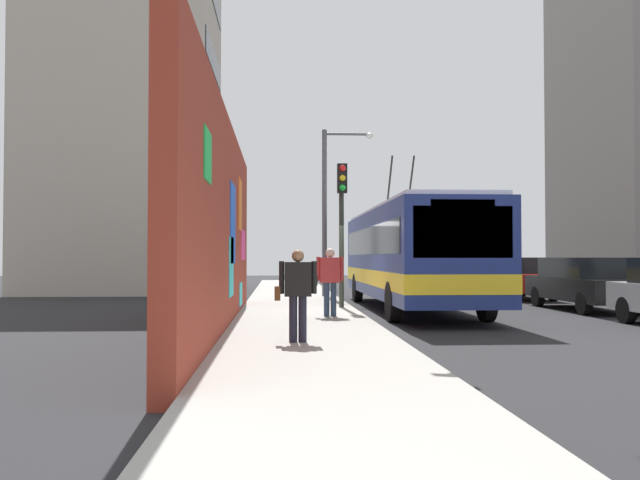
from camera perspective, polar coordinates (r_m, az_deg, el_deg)
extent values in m
plane|color=#232326|center=(18.13, 3.31, -6.51)|extent=(80.00, 80.00, 0.00)
cube|color=#9E9B93|center=(18.00, -1.79, -6.31)|extent=(48.00, 3.20, 0.15)
cube|color=maroon|center=(14.41, -8.31, 1.22)|extent=(14.83, 0.30, 4.53)
cube|color=#33D8E5|center=(14.69, -7.60, -2.29)|extent=(1.16, 0.02, 1.30)
cube|color=green|center=(9.92, -9.59, 7.14)|extent=(0.94, 0.02, 0.75)
cube|color=#F2338C|center=(19.48, -6.60, -0.42)|extent=(1.95, 0.02, 0.87)
cube|color=blue|center=(15.15, -7.47, 1.41)|extent=(1.52, 0.02, 1.80)
cube|color=orange|center=(18.03, -6.84, 3.04)|extent=(1.23, 0.02, 1.37)
cube|color=#33D8E5|center=(18.39, -6.80, -4.62)|extent=(1.14, 0.02, 0.63)
cube|color=#B2A899|center=(32.85, -16.14, 10.78)|extent=(8.17, 7.91, 17.07)
cube|color=black|center=(31.60, -9.13, 3.64)|extent=(6.94, 0.04, 1.10)
cube|color=black|center=(32.04, -9.10, 9.35)|extent=(6.94, 0.04, 1.10)
cube|color=black|center=(32.79, -9.08, 14.85)|extent=(6.94, 0.04, 1.10)
cube|color=navy|center=(20.22, 7.73, -1.16)|extent=(11.57, 2.56, 2.50)
cube|color=silver|center=(20.27, 7.71, 2.54)|extent=(11.11, 2.35, 0.12)
cube|color=yellow|center=(20.23, 7.73, -3.14)|extent=(11.59, 2.58, 0.44)
cube|color=black|center=(14.62, 12.14, 0.69)|extent=(0.04, 2.18, 1.12)
cube|color=black|center=(20.23, 7.72, -0.10)|extent=(10.65, 2.59, 0.80)
cube|color=orange|center=(14.66, 12.12, 2.88)|extent=(0.06, 1.41, 0.28)
cylinder|color=black|center=(22.11, 7.72, 4.39)|extent=(1.43, 0.06, 2.00)
cylinder|color=black|center=(21.98, 5.92, 4.42)|extent=(1.43, 0.06, 2.00)
cylinder|color=black|center=(16.95, 14.07, -5.13)|extent=(1.00, 0.28, 1.00)
cylinder|color=black|center=(16.41, 6.29, -5.29)|extent=(1.00, 0.28, 1.00)
cylinder|color=black|center=(24.11, 8.72, -4.06)|extent=(1.00, 0.28, 1.00)
cylinder|color=black|center=(23.73, 3.23, -4.11)|extent=(1.00, 0.28, 1.00)
cylinder|color=black|center=(17.61, 24.76, -5.48)|extent=(0.64, 0.22, 0.64)
cube|color=black|center=(21.44, 21.79, -3.89)|extent=(4.94, 1.83, 0.66)
cube|color=black|center=(21.51, 21.66, -2.21)|extent=(2.96, 1.65, 0.60)
cylinder|color=black|center=(19.64, 21.68, -5.09)|extent=(0.64, 0.22, 0.64)
cylinder|color=black|center=(23.27, 21.89, -4.51)|extent=(0.64, 0.22, 0.64)
cylinder|color=black|center=(22.62, 18.15, -4.63)|extent=(0.64, 0.22, 0.64)
cube|color=#B21E19|center=(26.70, 16.54, -3.44)|extent=(4.66, 1.73, 0.66)
cube|color=black|center=(26.77, 16.46, -2.09)|extent=(2.80, 1.56, 0.60)
cylinder|color=black|center=(25.56, 19.35, -4.25)|extent=(0.64, 0.22, 0.64)
cylinder|color=black|center=(25.01, 16.11, -4.34)|extent=(0.64, 0.22, 0.64)
cylinder|color=black|center=(28.42, 16.93, -3.98)|extent=(0.64, 0.22, 0.64)
cylinder|color=black|center=(27.92, 13.98, -4.05)|extent=(0.64, 0.22, 0.64)
cube|color=#C6B793|center=(32.75, 12.70, -3.09)|extent=(4.91, 1.73, 0.66)
cube|color=black|center=(32.84, 12.65, -1.99)|extent=(2.95, 1.56, 0.60)
cylinder|color=black|center=(31.45, 14.88, -3.75)|extent=(0.64, 0.22, 0.64)
cylinder|color=black|center=(31.00, 12.18, -3.80)|extent=(0.64, 0.22, 0.64)
cylinder|color=black|center=(34.54, 13.18, -3.55)|extent=(0.64, 0.22, 0.64)
cylinder|color=black|center=(34.13, 10.71, -3.59)|extent=(0.64, 0.22, 0.64)
cylinder|color=#2D3F59|center=(16.26, 1.16, -5.12)|extent=(0.14, 0.14, 0.82)
cylinder|color=#2D3F59|center=(16.25, 0.57, -5.12)|extent=(0.14, 0.14, 0.82)
cube|color=#BF3333|center=(16.23, 0.87, -2.59)|extent=(0.22, 0.48, 0.61)
cylinder|color=#BF3333|center=(16.25, 1.88, -2.48)|extent=(0.09, 0.09, 0.58)
cylinder|color=#BF3333|center=(16.21, -0.15, -2.48)|extent=(0.09, 0.09, 0.58)
sphere|color=beige|center=(16.23, 0.87, -1.11)|extent=(0.22, 0.22, 0.22)
cube|color=black|center=(16.21, -0.40, -3.50)|extent=(0.14, 0.10, 0.24)
cylinder|color=#1E1E2D|center=(11.36, -1.51, -6.80)|extent=(0.14, 0.14, 0.78)
cylinder|color=#1E1E2D|center=(11.36, -2.31, -6.80)|extent=(0.14, 0.14, 0.78)
cube|color=black|center=(11.32, -1.91, -3.37)|extent=(0.22, 0.45, 0.58)
cylinder|color=black|center=(11.33, -0.51, -3.22)|extent=(0.09, 0.09, 0.55)
cylinder|color=black|center=(11.31, -3.31, -3.22)|extent=(0.09, 0.09, 0.55)
sphere|color=#936B4C|center=(11.31, -1.90, -1.36)|extent=(0.21, 0.21, 0.21)
cube|color=#593319|center=(11.32, -3.66, -4.59)|extent=(0.14, 0.10, 0.24)
cylinder|color=#2D382D|center=(19.18, 1.85, 0.40)|extent=(0.14, 0.14, 4.14)
cube|color=black|center=(19.08, 1.91, 5.29)|extent=(0.20, 0.28, 0.84)
sphere|color=red|center=(19.01, 1.94, 6.17)|extent=(0.18, 0.18, 0.18)
sphere|color=yellow|center=(18.97, 1.94, 5.33)|extent=(0.18, 0.18, 0.18)
sphere|color=green|center=(18.94, 1.94, 4.49)|extent=(0.18, 0.18, 0.18)
cylinder|color=#4C4C51|center=(24.90, 0.39, 2.36)|extent=(0.18, 0.18, 6.22)
cylinder|color=#4C4C51|center=(25.34, 2.33, 9.05)|extent=(0.10, 1.70, 0.10)
ellipsoid|color=silver|center=(25.43, 4.26, 8.90)|extent=(0.44, 0.28, 0.20)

